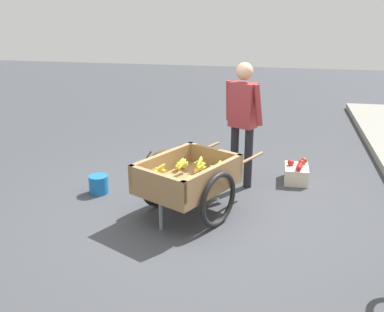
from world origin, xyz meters
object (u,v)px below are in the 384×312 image
object	(u,v)px
dog	(169,155)
apple_crate	(296,173)
vendor_person	(243,114)
fruit_cart	(188,180)
plastic_bucket	(99,184)

from	to	relation	value
dog	apple_crate	xyz separation A→B (m)	(0.03, 1.82, -0.14)
vendor_person	dog	xyz separation A→B (m)	(-0.29, -1.07, -0.73)
fruit_cart	apple_crate	distance (m)	1.84
vendor_person	apple_crate	xyz separation A→B (m)	(-0.27, 0.75, -0.87)
fruit_cart	vendor_person	size ratio (longest dim) A/B	1.09
vendor_person	dog	world-z (taller)	vendor_person
fruit_cart	plastic_bucket	bearing A→B (deg)	-107.44
fruit_cart	apple_crate	xyz separation A→B (m)	(-1.27, 1.29, -0.31)
plastic_bucket	fruit_cart	bearing A→B (deg)	72.56
vendor_person	fruit_cart	bearing A→B (deg)	-27.92
fruit_cart	apple_crate	world-z (taller)	fruit_cart
fruit_cart	apple_crate	bearing A→B (deg)	134.70
dog	plastic_bucket	world-z (taller)	dog
vendor_person	dog	distance (m)	1.33
vendor_person	plastic_bucket	bearing A→B (deg)	-71.34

